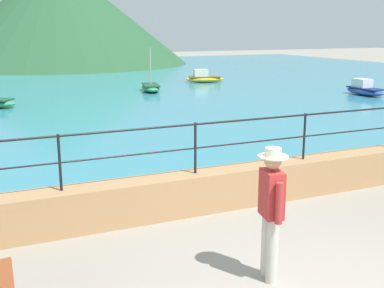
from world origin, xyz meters
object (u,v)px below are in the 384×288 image
Objects in this scene: boat_6 at (151,87)px; boat_2 at (365,89)px; person_walking at (271,208)px; boat_3 at (204,78)px.

boat_2 is at bearing -31.90° from boat_6.
person_walking is at bearing -104.90° from boat_6.
boat_6 is (-8.88, 5.53, -0.06)m from boat_2.
boat_6 is (4.94, 18.55, -0.71)m from person_walking.
person_walking reaches higher than boat_3.
boat_3 is at bearing 118.72° from boat_2.
person_walking is 0.72× the size of boat_6.
boat_2 is 9.48m from boat_3.
boat_3 is 5.15m from boat_6.
boat_6 reaches higher than boat_2.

